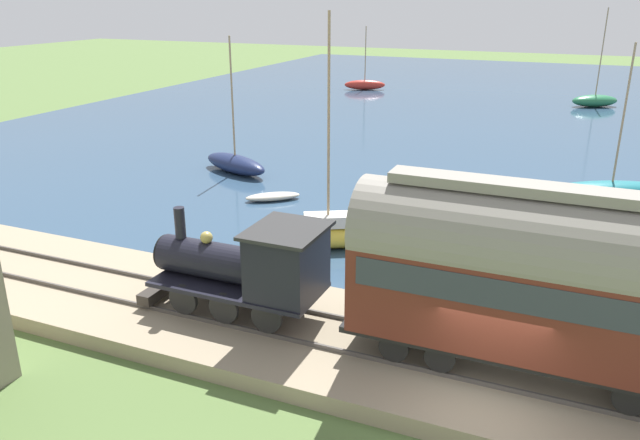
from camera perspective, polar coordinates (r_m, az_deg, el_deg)
ground_plane at (r=15.55m, az=14.55°, el=-17.27°), size 200.00×200.00×0.00m
harbor_water at (r=57.67m, az=21.93°, el=9.31°), size 80.00×80.00×0.01m
rail_embankment at (r=16.63m, az=15.49°, el=-13.66°), size 5.39×56.00×0.60m
steam_locomotive at (r=17.58m, az=-6.22°, el=-4.07°), size 2.24×5.47×2.90m
passenger_coach at (r=15.18m, az=19.86°, el=-4.79°), size 2.39×9.27×4.72m
sailboat_teal at (r=32.99m, az=25.09°, el=2.57°), size 3.75×6.02×7.24m
sailboat_green at (r=60.09m, az=23.82°, el=9.98°), size 3.42×4.34×8.20m
sailboat_red at (r=65.45m, az=4.11°, el=12.26°), size 2.46×4.26×6.25m
sailboat_navy at (r=34.56m, az=-7.75°, el=5.17°), size 3.03×4.88×7.25m
sailboat_yellow at (r=24.06m, az=0.75°, el=-1.26°), size 4.17×6.07×8.72m
rowboat_far_out at (r=29.73m, az=-4.34°, el=2.16°), size 2.28×2.59×0.36m
rowboat_off_pier at (r=27.84m, az=23.15°, el=-0.55°), size 2.54×2.64×0.50m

